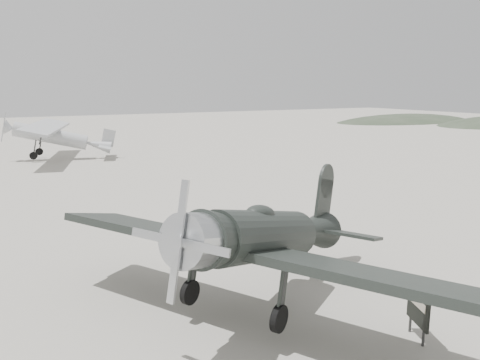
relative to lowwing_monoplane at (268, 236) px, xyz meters
name	(u,v)px	position (x,y,z in m)	size (l,w,h in m)	color
ground	(288,234)	(3.77, 4.65, -1.85)	(160.00, 160.00, 0.00)	#9F978D
hill_northeast	(406,121)	(53.77, 44.65, -1.85)	(32.00, 16.00, 5.20)	#313C2C
lowwing_monoplane	(268,236)	(0.00, 0.00, 0.00)	(8.52, 10.26, 3.49)	black
highwing_monoplane	(55,134)	(-1.48, 28.52, 0.16)	(8.09, 11.28, 3.20)	#ABAEB1
sign_board	(418,306)	(2.06, -2.99, -1.06)	(0.39, 0.87, 1.32)	#333333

